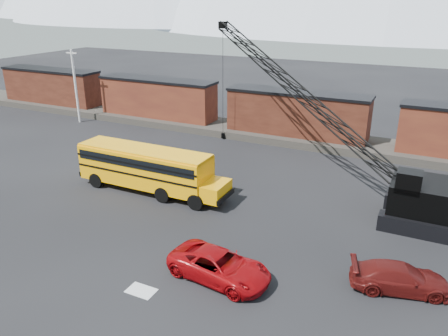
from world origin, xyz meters
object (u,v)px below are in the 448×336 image
object	(u,v)px
school_bus	(149,168)
red_pickup	(219,266)
crawler_crane	(296,90)
maroon_suv	(400,278)

from	to	relation	value
school_bus	red_pickup	bearing A→B (deg)	-38.04
red_pickup	school_bus	bearing A→B (deg)	58.76
school_bus	red_pickup	xyz separation A→B (m)	(9.28, -7.26, -1.06)
school_bus	crawler_crane	world-z (taller)	crawler_crane
red_pickup	crawler_crane	size ratio (longest dim) A/B	0.24
school_bus	red_pickup	size ratio (longest dim) A/B	2.21
red_pickup	crawler_crane	world-z (taller)	crawler_crane
school_bus	maroon_suv	size ratio (longest dim) A/B	2.53
red_pickup	maroon_suv	bearing A→B (deg)	-63.07
school_bus	crawler_crane	distance (m)	12.56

